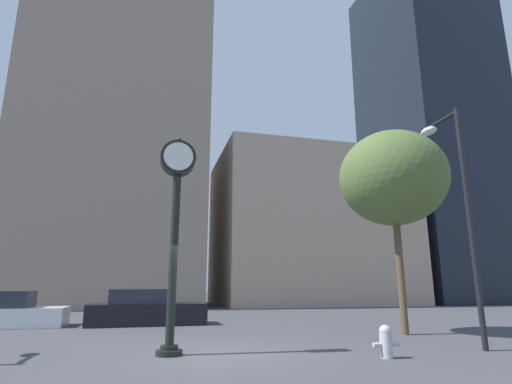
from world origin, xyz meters
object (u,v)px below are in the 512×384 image
bare_tree (393,178)px  street_lamp_right (455,186)px  street_clock (176,206)px  car_black (146,310)px  fire_hydrant_far (386,341)px

bare_tree → street_lamp_right: bearing=-91.5°
street_clock → bare_tree: bare_tree is taller
car_black → street_lamp_right: bearing=-47.3°
street_lamp_right → car_black: bearing=133.5°
street_clock → street_lamp_right: (7.55, -0.90, 0.76)m
fire_hydrant_far → bare_tree: bare_tree is taller
car_black → fire_hydrant_far: 10.64m
street_clock → car_black: bearing=94.4°
bare_tree → street_clock: bearing=-164.6°
street_clock → car_black: 8.24m
street_clock → car_black: size_ratio=1.13×
car_black → fire_hydrant_far: (5.23, -9.26, -0.24)m
street_lamp_right → bare_tree: bearing=88.5°
street_lamp_right → bare_tree: size_ratio=0.92×
car_black → fire_hydrant_far: car_black is taller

